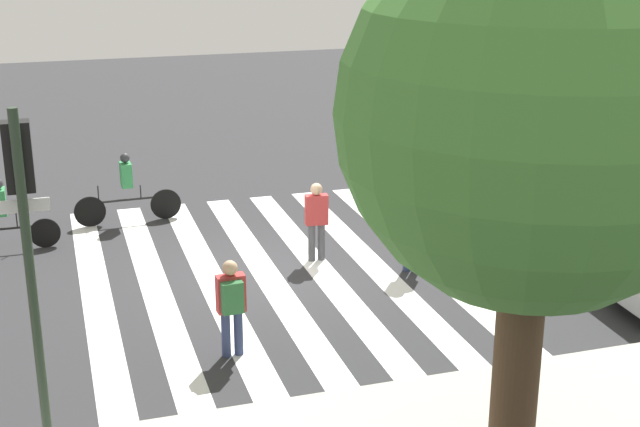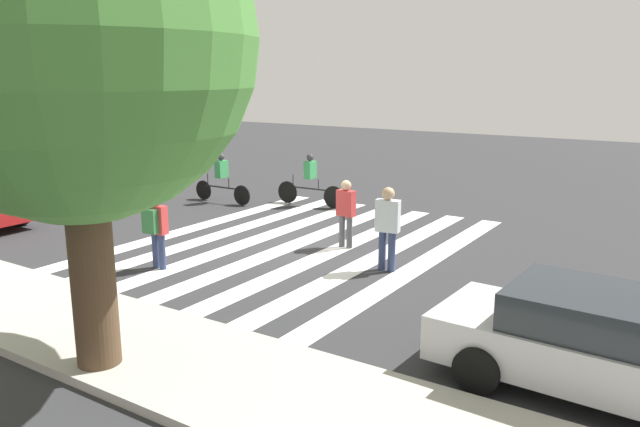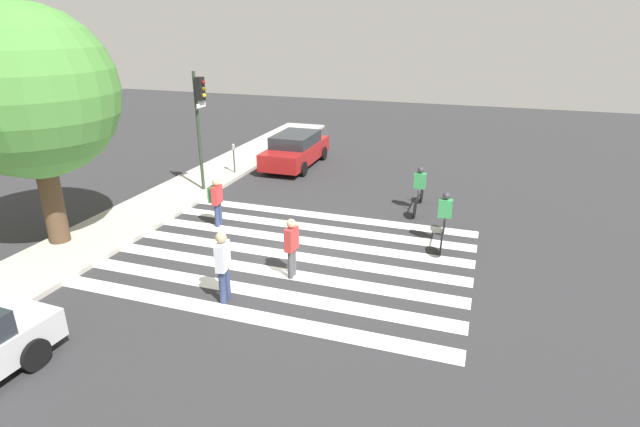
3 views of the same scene
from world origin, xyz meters
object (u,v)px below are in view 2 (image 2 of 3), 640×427
(street_tree, at_px, (73,40))
(cyclist_near_curb, at_px, (310,179))
(car_parked_far_curb, at_px, (605,344))
(pedestrian_adult_tall_backpack, at_px, (346,210))
(cyclist_far_lane, at_px, (222,176))
(pedestrian_adult_blue_shirt, at_px, (156,226))
(pedestrian_adult_yellow_jacket, at_px, (388,224))

(street_tree, bearing_deg, cyclist_near_curb, -70.80)
(street_tree, distance_m, car_parked_far_curb, 7.78)
(pedestrian_adult_tall_backpack, bearing_deg, cyclist_far_lane, 164.36)
(street_tree, xyz_separation_m, pedestrian_adult_tall_backpack, (0.39, -7.41, -3.59))
(street_tree, bearing_deg, cyclist_far_lane, -56.53)
(pedestrian_adult_blue_shirt, xyz_separation_m, pedestrian_adult_yellow_jacket, (-4.17, -2.57, 0.07))
(pedestrian_adult_tall_backpack, xyz_separation_m, car_parked_far_curb, (-6.41, 4.28, -0.21))
(pedestrian_adult_yellow_jacket, bearing_deg, cyclist_far_lane, 146.33)
(cyclist_far_lane, distance_m, cyclist_near_curb, 2.91)
(street_tree, relative_size, car_parked_far_curb, 1.57)
(street_tree, bearing_deg, car_parked_far_curb, -152.54)
(street_tree, xyz_separation_m, cyclist_far_lane, (6.51, -9.85, -3.65))
(pedestrian_adult_yellow_jacket, bearing_deg, pedestrian_adult_tall_backpack, 137.57)
(pedestrian_adult_tall_backpack, relative_size, car_parked_far_curb, 0.37)
(pedestrian_adult_blue_shirt, distance_m, car_parked_far_curb, 8.95)
(car_parked_far_curb, bearing_deg, street_tree, 29.90)
(street_tree, distance_m, pedestrian_adult_blue_shirt, 5.93)
(cyclist_far_lane, bearing_deg, car_parked_far_curb, 152.09)
(pedestrian_adult_tall_backpack, distance_m, pedestrian_adult_yellow_jacket, 1.98)
(pedestrian_adult_tall_backpack, bearing_deg, car_parked_far_curb, -27.62)
(street_tree, xyz_separation_m, pedestrian_adult_yellow_jacket, (-1.27, -6.32, -3.50))
(pedestrian_adult_tall_backpack, height_order, car_parked_far_curb, pedestrian_adult_tall_backpack)
(cyclist_near_curb, height_order, car_parked_far_curb, cyclist_near_curb)
(pedestrian_adult_yellow_jacket, height_order, cyclist_far_lane, pedestrian_adult_yellow_jacket)
(pedestrian_adult_yellow_jacket, bearing_deg, street_tree, -110.70)
(pedestrian_adult_blue_shirt, xyz_separation_m, car_parked_far_curb, (-8.93, 0.62, -0.24))
(pedestrian_adult_yellow_jacket, relative_size, cyclist_far_lane, 0.79)
(street_tree, bearing_deg, pedestrian_adult_yellow_jacket, -101.38)
(pedestrian_adult_tall_backpack, bearing_deg, street_tree, -80.93)
(street_tree, height_order, pedestrian_adult_yellow_jacket, street_tree)
(pedestrian_adult_yellow_jacket, xyz_separation_m, cyclist_far_lane, (7.78, -3.52, -0.16))
(street_tree, relative_size, cyclist_far_lane, 3.00)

